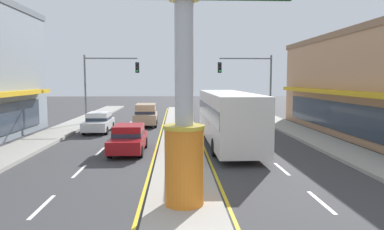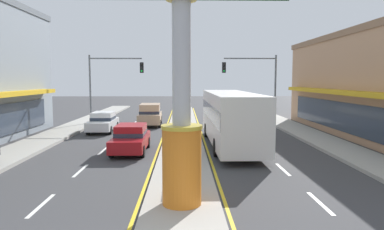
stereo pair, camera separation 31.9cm
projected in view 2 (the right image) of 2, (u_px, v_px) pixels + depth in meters
median_strip at (183, 137)px, 24.69m from camera, size 2.48×52.00×0.14m
sidewalk_left at (39, 142)px, 22.48m from camera, size 2.53×60.00×0.18m
sidewalk_right at (324, 141)px, 22.92m from camera, size 2.53×60.00×0.18m
lane_markings at (183, 141)px, 23.35m from camera, size 9.22×52.00×0.01m
district_sign at (182, 72)px, 10.80m from camera, size 7.09×1.29×8.09m
traffic_light_left_side at (110, 77)px, 31.47m from camera, size 4.86×0.46×6.20m
traffic_light_right_side at (256, 77)px, 31.46m from camera, size 4.86×0.46×6.20m
bus_near_right_lane at (230, 116)px, 21.53m from camera, size 2.68×11.23×3.26m
suv_far_right_lane at (150, 114)px, 31.30m from camera, size 2.08×4.66×1.90m
sedan_near_left_lane at (103, 122)px, 27.55m from camera, size 1.87×4.32×1.53m
sedan_mid_left_lane at (131, 138)px, 19.83m from camera, size 1.86×4.31×1.53m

